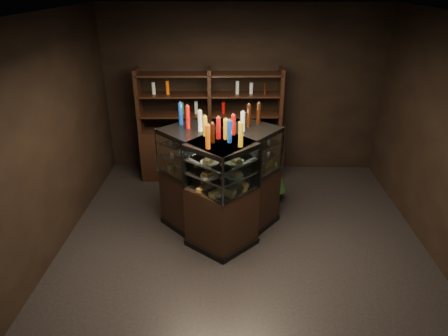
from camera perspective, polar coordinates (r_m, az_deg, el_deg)
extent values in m
plane|color=black|center=(5.71, 2.71, -10.49)|extent=(5.00, 5.00, 0.00)
cube|color=black|center=(7.35, 2.65, 10.91)|extent=(5.00, 0.02, 3.00)
cube|color=black|center=(2.82, 4.18, -15.71)|extent=(5.00, 0.02, 3.00)
cube|color=black|center=(5.50, -23.99, 3.58)|extent=(0.02, 5.00, 3.00)
cube|color=black|center=(4.63, 3.52, 21.12)|extent=(5.00, 5.00, 0.02)
cube|color=black|center=(5.67, 1.49, -5.37)|extent=(1.35, 1.48, 0.88)
cube|color=black|center=(5.89, 1.45, -8.72)|extent=(1.39, 1.52, 0.08)
cube|color=black|center=(5.22, 1.62, 4.40)|extent=(1.35, 1.48, 0.06)
cube|color=silver|center=(5.46, 1.55, -1.31)|extent=(1.28, 1.40, 0.02)
cube|color=silver|center=(5.36, 1.57, 0.66)|extent=(1.28, 1.40, 0.02)
cube|color=silver|center=(5.29, 1.60, 2.50)|extent=(1.28, 1.40, 0.02)
cube|color=white|center=(5.14, 4.65, 0.59)|extent=(0.82, 1.08, 0.62)
cylinder|color=silver|center=(5.67, 8.45, 2.84)|extent=(0.03, 0.03, 0.64)
cylinder|color=silver|center=(4.66, -0.17, -2.09)|extent=(0.03, 0.03, 0.64)
cube|color=black|center=(5.66, -2.37, -5.45)|extent=(1.43, 1.43, 0.88)
cube|color=black|center=(5.88, -2.30, -8.79)|extent=(1.47, 1.47, 0.08)
cube|color=black|center=(5.21, -2.57, 4.33)|extent=(1.43, 1.43, 0.06)
cube|color=silver|center=(5.44, -2.45, -1.38)|extent=(1.35, 1.35, 0.02)
cube|color=silver|center=(5.35, -2.49, 0.60)|extent=(1.35, 1.35, 0.02)
cube|color=silver|center=(5.28, -2.53, 2.43)|extent=(1.35, 1.35, 0.02)
cube|color=white|center=(5.12, -5.43, 0.42)|extent=(0.96, 0.96, 0.62)
cylinder|color=silver|center=(4.66, -0.17, -2.09)|extent=(0.03, 0.03, 0.64)
cylinder|color=silver|center=(5.63, -9.63, 2.56)|extent=(0.03, 0.03, 0.64)
cube|color=gold|center=(5.03, -2.07, -3.30)|extent=(0.18, 0.20, 0.06)
cube|color=gold|center=(5.29, 0.60, -1.76)|extent=(0.18, 0.20, 0.06)
cube|color=gold|center=(5.56, 3.01, -0.37)|extent=(0.18, 0.20, 0.06)
cube|color=gold|center=(5.84, 5.20, 0.88)|extent=(0.18, 0.20, 0.06)
cylinder|color=white|center=(5.00, -2.00, -1.07)|extent=(0.24, 0.24, 0.02)
cube|color=gold|center=(4.98, -2.00, -0.72)|extent=(0.17, 0.19, 0.05)
cylinder|color=white|center=(5.36, 1.58, 0.83)|extent=(0.24, 0.24, 0.02)
cube|color=gold|center=(5.34, 1.58, 1.17)|extent=(0.17, 0.19, 0.05)
cylinder|color=white|center=(5.74, 4.69, 2.49)|extent=(0.24, 0.24, 0.02)
cube|color=gold|center=(5.73, 4.70, 2.81)|extent=(0.17, 0.19, 0.05)
cylinder|color=white|center=(4.92, -2.03, 0.87)|extent=(0.24, 0.24, 0.02)
cube|color=gold|center=(4.90, -2.04, 1.24)|extent=(0.17, 0.19, 0.05)
cylinder|color=white|center=(5.28, 1.60, 2.67)|extent=(0.24, 0.24, 0.02)
cube|color=gold|center=(5.27, 1.60, 3.02)|extent=(0.17, 0.19, 0.05)
cylinder|color=white|center=(5.67, 4.75, 4.23)|extent=(0.24, 0.24, 0.02)
cube|color=gold|center=(5.66, 4.77, 4.55)|extent=(0.17, 0.19, 0.05)
cube|color=gold|center=(5.81, -6.39, 0.69)|extent=(0.19, 0.19, 0.06)
cube|color=gold|center=(5.54, -4.01, -0.50)|extent=(0.19, 0.19, 0.06)
cube|color=gold|center=(5.28, -1.38, -1.80)|extent=(0.19, 0.19, 0.06)
cube|color=gold|center=(5.04, 1.50, -3.23)|extent=(0.19, 0.19, 0.06)
cylinder|color=white|center=(5.71, -5.88, 2.32)|extent=(0.24, 0.24, 0.02)
cube|color=gold|center=(5.70, -5.90, 2.64)|extent=(0.18, 0.18, 0.05)
cylinder|color=white|center=(5.35, -2.49, 0.77)|extent=(0.24, 0.24, 0.02)
cube|color=gold|center=(5.33, -2.50, 1.10)|extent=(0.18, 0.18, 0.05)
cylinder|color=white|center=(5.01, 1.37, -1.01)|extent=(0.24, 0.24, 0.02)
cube|color=gold|center=(4.99, 1.37, -0.66)|extent=(0.18, 0.18, 0.05)
cylinder|color=white|center=(5.64, -5.97, 4.06)|extent=(0.24, 0.24, 0.02)
cube|color=gold|center=(5.63, -5.98, 4.39)|extent=(0.18, 0.18, 0.05)
cylinder|color=white|center=(5.27, -2.53, 2.61)|extent=(0.24, 0.24, 0.02)
cube|color=gold|center=(5.26, -2.54, 2.95)|extent=(0.18, 0.18, 0.05)
cylinder|color=white|center=(4.93, 1.39, 0.93)|extent=(0.24, 0.24, 0.02)
cube|color=gold|center=(4.91, 1.39, 1.29)|extent=(0.18, 0.18, 0.05)
cylinder|color=#147223|center=(4.75, -2.52, 4.39)|extent=(0.06, 0.06, 0.28)
cylinder|color=silver|center=(4.70, -2.55, 6.10)|extent=(0.03, 0.03, 0.02)
cylinder|color=yellow|center=(4.88, -1.06, 5.02)|extent=(0.06, 0.06, 0.28)
cylinder|color=silver|center=(4.83, -1.07, 6.68)|extent=(0.03, 0.03, 0.02)
cylinder|color=#D8590A|center=(5.02, 0.33, 5.60)|extent=(0.06, 0.06, 0.28)
cylinder|color=silver|center=(4.97, 0.34, 7.23)|extent=(0.03, 0.03, 0.02)
cylinder|color=black|center=(5.16, 1.64, 6.16)|extent=(0.06, 0.06, 0.28)
cylinder|color=silver|center=(5.11, 1.67, 7.74)|extent=(0.03, 0.03, 0.02)
cylinder|color=silver|center=(5.30, 2.89, 6.68)|extent=(0.06, 0.06, 0.28)
cylinder|color=silver|center=(5.26, 2.93, 8.23)|extent=(0.03, 0.03, 0.02)
cylinder|color=#B20C0A|center=(5.45, 4.07, 7.17)|extent=(0.06, 0.06, 0.28)
cylinder|color=silver|center=(5.40, 4.12, 8.68)|extent=(0.03, 0.03, 0.02)
cylinder|color=#0F38B2|center=(5.60, 5.20, 7.63)|extent=(0.06, 0.06, 0.28)
cylinder|color=silver|center=(5.55, 5.26, 9.10)|extent=(0.03, 0.03, 0.02)
cylinder|color=#147223|center=(5.57, -6.47, 7.47)|extent=(0.06, 0.06, 0.28)
cylinder|color=silver|center=(5.52, -6.55, 8.95)|extent=(0.03, 0.03, 0.02)
cylinder|color=yellow|center=(5.42, -5.25, 7.04)|extent=(0.06, 0.06, 0.28)
cylinder|color=silver|center=(5.38, -5.31, 8.55)|extent=(0.03, 0.03, 0.02)
cylinder|color=#D8590A|center=(5.29, -3.96, 6.58)|extent=(0.06, 0.06, 0.28)
cylinder|color=silver|center=(5.24, -4.01, 8.13)|extent=(0.03, 0.03, 0.02)
cylinder|color=black|center=(5.15, -2.61, 6.10)|extent=(0.06, 0.06, 0.28)
cylinder|color=silver|center=(5.10, -2.64, 7.69)|extent=(0.03, 0.03, 0.02)
cylinder|color=silver|center=(5.02, -1.18, 5.58)|extent=(0.06, 0.06, 0.28)
cylinder|color=silver|center=(4.97, -1.20, 7.21)|extent=(0.03, 0.03, 0.02)
cylinder|color=#B20C0A|center=(4.89, 0.32, 5.04)|extent=(0.06, 0.06, 0.28)
cylinder|color=silver|center=(4.84, 0.32, 6.70)|extent=(0.03, 0.03, 0.02)
cylinder|color=#0F38B2|center=(4.76, 1.89, 4.46)|extent=(0.06, 0.06, 0.28)
cylinder|color=silver|center=(4.71, 1.92, 6.16)|extent=(0.03, 0.03, 0.02)
cylinder|color=black|center=(6.71, 7.15, -3.77)|extent=(0.25, 0.25, 0.19)
cone|color=#195928|center=(6.54, 7.32, -1.09)|extent=(0.37, 0.37, 0.52)
cone|color=#195928|center=(6.47, 7.40, 0.26)|extent=(0.29, 0.29, 0.36)
cube|color=black|center=(7.28, -1.94, 2.02)|extent=(2.50, 0.53, 0.90)
cube|color=black|center=(7.07, -12.08, 9.36)|extent=(0.08, 0.38, 1.10)
cube|color=black|center=(6.94, -2.06, 9.61)|extent=(0.08, 0.38, 1.10)
cube|color=black|center=(7.03, 8.03, 9.57)|extent=(0.08, 0.38, 1.10)
cube|color=black|center=(7.02, -2.03, 7.65)|extent=(2.45, 0.49, 0.03)
cube|color=black|center=(6.92, -2.08, 10.41)|extent=(2.45, 0.49, 0.03)
cube|color=black|center=(6.83, -2.12, 13.24)|extent=(2.45, 0.49, 0.03)
cylinder|color=#147223|center=(7.06, -9.83, 8.47)|extent=(0.06, 0.06, 0.22)
cylinder|color=yellow|center=(7.03, -7.90, 8.52)|extent=(0.06, 0.06, 0.22)
cylinder|color=#D8590A|center=(7.00, -5.96, 8.56)|extent=(0.06, 0.06, 0.22)
cylinder|color=black|center=(6.99, -4.01, 8.60)|extent=(0.06, 0.06, 0.22)
cylinder|color=silver|center=(6.98, -2.05, 8.62)|extent=(0.06, 0.06, 0.22)
cylinder|color=#B20C0A|center=(6.98, -0.08, 8.64)|extent=(0.06, 0.06, 0.22)
cylinder|color=#0F38B2|center=(6.99, 1.88, 8.64)|extent=(0.06, 0.06, 0.22)
cylinder|color=#147223|center=(7.00, 3.83, 8.64)|extent=(0.06, 0.06, 0.22)
cylinder|color=yellow|center=(7.03, 5.77, 8.63)|extent=(0.06, 0.06, 0.22)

